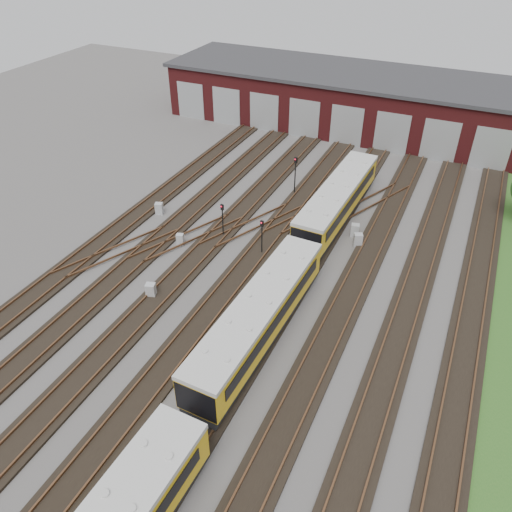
% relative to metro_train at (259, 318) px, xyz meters
% --- Properties ---
extents(ground, '(120.00, 120.00, 0.00)m').
position_rel_metro_train_xyz_m(ground, '(-2.00, -2.09, -1.86)').
color(ground, '#403E3C').
rests_on(ground, ground).
extents(track_network, '(30.40, 70.00, 0.33)m').
position_rel_metro_train_xyz_m(track_network, '(-2.17, -1.50, -1.75)').
color(track_network, black).
rests_on(track_network, ground).
extents(maintenance_shed, '(51.00, 12.50, 6.35)m').
position_rel_metro_train_xyz_m(maintenance_shed, '(-2.01, 37.89, 1.35)').
color(maintenance_shed, '#541516').
rests_on(maintenance_shed, ground).
extents(metro_train, '(3.03, 46.49, 2.98)m').
position_rel_metro_train_xyz_m(metro_train, '(0.00, 0.00, 0.00)').
color(metro_train, black).
rests_on(metro_train, ground).
extents(signal_mast_0, '(0.28, 0.27, 2.98)m').
position_rel_metro_train_xyz_m(signal_mast_0, '(-7.62, 9.56, 0.06)').
color(signal_mast_0, black).
rests_on(signal_mast_0, ground).
extents(signal_mast_1, '(0.26, 0.24, 3.15)m').
position_rel_metro_train_xyz_m(signal_mast_1, '(-1.44, 14.92, 0.15)').
color(signal_mast_1, black).
rests_on(signal_mast_1, ground).
extents(signal_mast_2, '(0.31, 0.30, 3.71)m').
position_rel_metro_train_xyz_m(signal_mast_2, '(-4.95, 18.77, 0.50)').
color(signal_mast_2, black).
rests_on(signal_mast_2, ground).
extents(signal_mast_3, '(0.26, 0.25, 3.04)m').
position_rel_metro_train_xyz_m(signal_mast_3, '(-3.69, 8.59, 0.09)').
color(signal_mast_3, black).
rests_on(signal_mast_3, ground).
extents(relay_cabinet_0, '(0.78, 0.72, 1.06)m').
position_rel_metro_train_xyz_m(relay_cabinet_0, '(-14.40, 10.32, -1.33)').
color(relay_cabinet_0, '#A8AAAD').
rests_on(relay_cabinet_0, ground).
extents(relay_cabinet_1, '(0.67, 0.61, 0.93)m').
position_rel_metro_train_xyz_m(relay_cabinet_1, '(-10.20, 7.04, -1.39)').
color(relay_cabinet_1, '#A8AAAD').
rests_on(relay_cabinet_1, ground).
extents(relay_cabinet_2, '(0.79, 0.72, 1.09)m').
position_rel_metro_train_xyz_m(relay_cabinet_2, '(-8.56, 0.63, -1.31)').
color(relay_cabinet_2, '#A8AAAD').
rests_on(relay_cabinet_2, ground).
extents(relay_cabinet_3, '(0.75, 0.67, 1.09)m').
position_rel_metro_train_xyz_m(relay_cabinet_3, '(2.19, 14.17, -1.31)').
color(relay_cabinet_3, '#A8AAAD').
rests_on(relay_cabinet_3, ground).
extents(relay_cabinet_4, '(0.82, 0.77, 1.10)m').
position_rel_metro_train_xyz_m(relay_cabinet_4, '(2.81, 12.86, -1.31)').
color(relay_cabinet_4, '#A8AAAD').
rests_on(relay_cabinet_4, ground).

